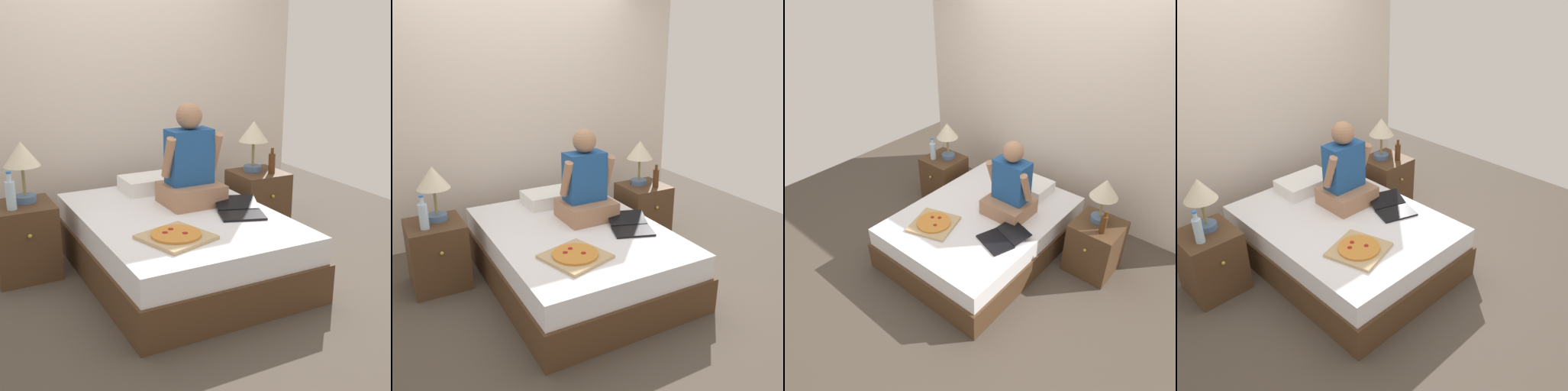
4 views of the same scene
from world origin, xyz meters
The scene contains 13 objects.
ground_plane centered at (0.00, 0.00, 0.00)m, with size 5.70×5.70×0.00m, color #4C4238.
wall_back centered at (0.00, 1.30, 1.25)m, with size 3.70×0.12×2.50m, color beige.
bed centered at (0.00, 0.00, 0.23)m, with size 1.38×1.88×0.47m.
nightstand_left centered at (-1.03, 0.48, 0.28)m, with size 0.44×0.47×0.55m.
lamp_on_left_nightstand centered at (-0.99, 0.53, 0.88)m, with size 0.26×0.26×0.45m.
water_bottle centered at (-1.11, 0.39, 0.66)m, with size 0.07×0.07×0.28m.
nightstand_right centered at (1.03, 0.48, 0.28)m, with size 0.44×0.47×0.55m.
lamp_on_right_nightstand centered at (1.00, 0.53, 0.88)m, with size 0.26×0.26×0.45m.
beer_bottle centered at (1.10, 0.38, 0.65)m, with size 0.06×0.06×0.23m.
pillow centered at (0.09, 0.66, 0.53)m, with size 0.52×0.34×0.12m, color white.
person_seated centered at (0.20, 0.19, 0.75)m, with size 0.47×0.40×0.78m.
laptop centered at (0.40, -0.22, 0.49)m, with size 0.43×0.49×0.07m.
pizza_box centered at (-0.24, -0.46, 0.48)m, with size 0.50×0.50×0.05m.
Camera 3 is at (1.99, -2.41, 2.75)m, focal length 35.00 mm.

